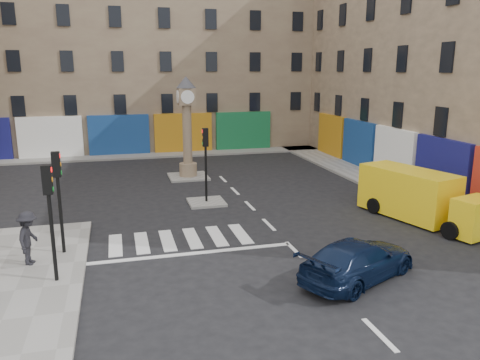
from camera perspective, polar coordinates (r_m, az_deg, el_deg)
name	(u,v)px	position (r m, az deg, el deg)	size (l,w,h in m)	color
ground	(304,260)	(17.06, 7.83, -9.63)	(120.00, 120.00, 0.00)	black
sidewalk_right	(374,180)	(29.37, 16.06, -0.06)	(2.60, 30.00, 0.15)	gray
sidewalk_far	(147,155)	(37.28, -11.28, 2.98)	(32.00, 2.40, 0.15)	gray
island_near	(206,202)	(23.75, -4.11, -2.72)	(1.80, 1.80, 0.12)	gray
island_far	(188,177)	(29.49, -6.31, 0.41)	(2.40, 2.40, 0.12)	gray
building_right	(477,46)	(32.39, 26.94, 14.40)	(10.00, 30.00, 16.00)	#9C8466
building_far	(138,47)	(42.54, -12.37, 15.59)	(32.00, 10.00, 17.00)	#89775B
traffic_light_left_near	(49,205)	(15.32, -22.21, -2.81)	(0.28, 0.22, 3.70)	black
traffic_light_left_far	(58,186)	(17.63, -21.29, -0.70)	(0.28, 0.22, 3.70)	black
traffic_light_island	(206,153)	(23.18, -4.21, 3.30)	(0.28, 0.22, 3.70)	black
clock_pillar	(187,121)	(28.91, -6.49, 7.17)	(1.20, 1.20, 6.10)	#9C8466
navy_sedan	(358,260)	(15.69, 14.20, -9.43)	(1.85, 4.54, 1.32)	black
yellow_van	(419,197)	(22.32, 20.96, -1.89)	(3.36, 6.32, 2.21)	yellow
pedestrian_dark	(28,238)	(17.41, -24.38, -6.45)	(1.20, 0.69, 1.86)	black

